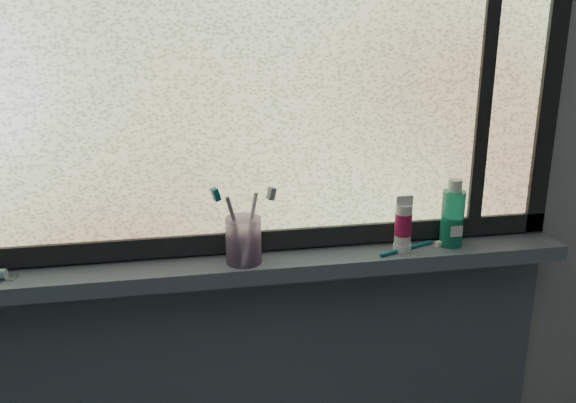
% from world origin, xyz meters
% --- Properties ---
extents(wall_back, '(3.00, 0.01, 2.50)m').
position_xyz_m(wall_back, '(0.00, 1.30, 1.25)').
color(wall_back, '#9EA3A8').
rests_on(wall_back, ground).
extents(windowsill, '(1.62, 0.14, 0.04)m').
position_xyz_m(windowsill, '(0.00, 1.23, 1.00)').
color(windowsill, '#525D6E').
rests_on(windowsill, wall_back).
extents(window_pane, '(1.50, 0.01, 1.00)m').
position_xyz_m(window_pane, '(0.00, 1.28, 1.53)').
color(window_pane, silver).
rests_on(window_pane, wall_back).
extents(frame_bottom, '(1.60, 0.03, 0.05)m').
position_xyz_m(frame_bottom, '(0.00, 1.28, 1.05)').
color(frame_bottom, black).
rests_on(frame_bottom, windowsill).
extents(frame_right, '(0.05, 0.03, 1.10)m').
position_xyz_m(frame_right, '(0.78, 1.28, 1.53)').
color(frame_right, black).
rests_on(frame_right, wall_back).
extents(frame_mullion, '(0.03, 0.03, 1.00)m').
position_xyz_m(frame_mullion, '(0.60, 1.28, 1.53)').
color(frame_mullion, black).
rests_on(frame_mullion, wall_back).
extents(toothbrush_cup, '(0.11, 0.11, 0.11)m').
position_xyz_m(toothbrush_cup, '(-0.01, 1.21, 1.08)').
color(toothbrush_cup, '#CAA2D6').
rests_on(toothbrush_cup, windowsill).
extents(toothbrush_lying, '(0.20, 0.10, 0.01)m').
position_xyz_m(toothbrush_lying, '(0.40, 1.21, 1.03)').
color(toothbrush_lying, '#0C5F72').
rests_on(toothbrush_lying, windowsill).
extents(mouthwash_bottle, '(0.07, 0.07, 0.14)m').
position_xyz_m(mouthwash_bottle, '(0.52, 1.23, 1.11)').
color(mouthwash_bottle, '#21AB86').
rests_on(mouthwash_bottle, windowsill).
extents(cream_tube, '(0.04, 0.04, 0.10)m').
position_xyz_m(cream_tube, '(0.38, 1.21, 1.10)').
color(cream_tube, silver).
rests_on(cream_tube, windowsill).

